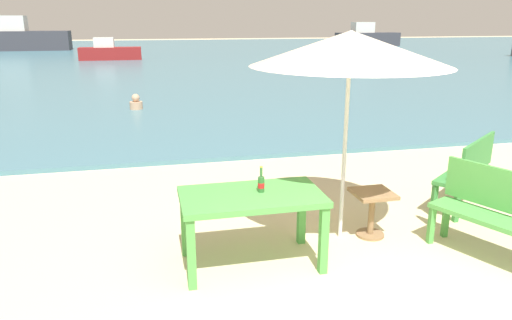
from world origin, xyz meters
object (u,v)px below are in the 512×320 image
object	(u,v)px
side_table_wood	(372,207)
boat_sailboat	(20,38)
swimmer_person	(136,103)
picnic_table_green	(252,204)
bench_green_right	(469,169)
patio_umbrella	(350,49)
boat_cargo_ship	(109,52)
bench_green_left	(494,209)
boat_tanker	(367,37)
beer_bottle_amber	(261,183)

from	to	relation	value
side_table_wood	boat_sailboat	distance (m)	38.05
swimmer_person	boat_sailboat	size ratio (longest dim) A/B	0.06
swimmer_person	picnic_table_green	bearing A→B (deg)	-81.99
side_table_wood	bench_green_right	distance (m)	1.69
patio_umbrella	boat_cargo_ship	bearing A→B (deg)	99.09
bench_green_right	bench_green_left	bearing A→B (deg)	-116.42
picnic_table_green	bench_green_left	size ratio (longest dim) A/B	1.13
patio_umbrella	boat_tanker	world-z (taller)	patio_umbrella
beer_bottle_amber	boat_cargo_ship	distance (m)	25.92
bench_green_right	swimmer_person	xyz separation A→B (m)	(-4.32, 7.96, -0.30)
beer_bottle_amber	boat_tanker	world-z (taller)	boat_tanker
picnic_table_green	bench_green_left	xyz separation A→B (m)	(2.46, -0.42, -0.11)
bench_green_right	boat_tanker	world-z (taller)	boat_tanker
beer_bottle_amber	boat_sailboat	distance (m)	37.92
swimmer_person	boat_tanker	bearing A→B (deg)	54.24
bench_green_left	picnic_table_green	bearing A→B (deg)	170.37
boat_tanker	boat_sailboat	size ratio (longest dim) A/B	0.80
boat_tanker	boat_sailboat	world-z (taller)	boat_sailboat
beer_bottle_amber	swimmer_person	bearing A→B (deg)	98.72
bench_green_left	bench_green_right	xyz separation A→B (m)	(0.62, 1.26, 0.00)
patio_umbrella	side_table_wood	distance (m)	1.80
patio_umbrella	bench_green_right	world-z (taller)	patio_umbrella
picnic_table_green	boat_sailboat	xyz separation A→B (m)	(-10.19, 36.53, 0.36)
picnic_table_green	boat_cargo_ship	size ratio (longest dim) A/B	0.39
side_table_wood	boat_tanker	world-z (taller)	boat_tanker
picnic_table_green	boat_sailboat	world-z (taller)	boat_sailboat
bench_green_left	boat_cargo_ship	world-z (taller)	boat_cargo_ship
swimmer_person	bench_green_right	bearing A→B (deg)	-61.51
boat_sailboat	side_table_wood	bearing A→B (deg)	-72.14
beer_bottle_amber	bench_green_right	size ratio (longest dim) A/B	0.22
picnic_table_green	patio_umbrella	distance (m)	1.89
bench_green_right	boat_cargo_ship	bearing A→B (deg)	103.56
picnic_table_green	beer_bottle_amber	size ratio (longest dim) A/B	5.28
swimmer_person	boat_cargo_ship	bearing A→B (deg)	95.71
boat_tanker	patio_umbrella	bearing A→B (deg)	-115.95
patio_umbrella	swimmer_person	bearing A→B (deg)	105.71
boat_cargo_ship	boat_sailboat	distance (m)	12.99
side_table_wood	bench_green_left	bearing A→B (deg)	-37.18
bench_green_left	boat_cargo_ship	xyz separation A→B (m)	(-5.39, 26.19, 0.00)
boat_sailboat	bench_green_right	bearing A→B (deg)	-69.60
swimmer_person	boat_cargo_ship	world-z (taller)	boat_cargo_ship
beer_bottle_amber	boat_sailboat	world-z (taller)	boat_sailboat
boat_cargo_ship	bench_green_left	bearing A→B (deg)	-78.37
picnic_table_green	bench_green_right	size ratio (longest dim) A/B	1.19
bench_green_left	bench_green_right	size ratio (longest dim) A/B	1.06
beer_bottle_amber	picnic_table_green	bearing A→B (deg)	-162.68
swimmer_person	boat_cargo_ship	distance (m)	17.06
boat_tanker	boat_cargo_ship	xyz separation A→B (m)	(-21.63, -10.70, -0.28)
boat_sailboat	swimmer_person	bearing A→B (deg)	-72.11
boat_cargo_ship	beer_bottle_amber	bearing A→B (deg)	-83.27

